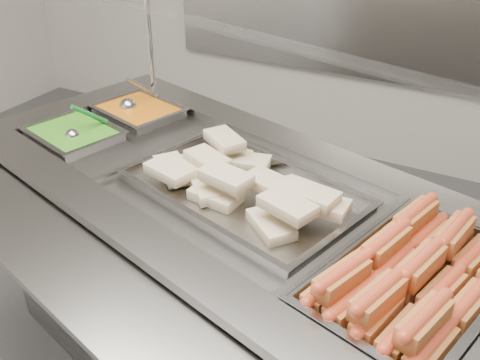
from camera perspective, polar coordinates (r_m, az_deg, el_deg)
The scene contains 11 objects.
steam_counter at distance 1.97m, azimuth -1.11°, elevation -11.89°, with size 2.12×1.37×0.94m.
tray_rail at distance 1.47m, azimuth -16.39°, elevation -9.44°, with size 1.88×0.86×0.05m.
sneeze_guard at distance 1.70m, azimuth 4.22°, elevation 13.97°, with size 1.74×0.76×0.46m.
pan_hotdogs at distance 1.42m, azimuth 18.06°, elevation -10.95°, with size 0.50×0.65×0.10m.
pan_wraps at distance 1.67m, azimuth 0.26°, elevation -1.64°, with size 0.80×0.60×0.07m.
pan_beans at distance 2.26m, azimuth -10.68°, elevation 6.48°, with size 0.37×0.33×0.10m.
pan_peas at distance 2.12m, azimuth -17.22°, elevation 3.91°, with size 0.37×0.33×0.10m.
hotdogs_in_buns at distance 1.38m, azimuth 17.90°, elevation -9.44°, with size 0.45×0.60×0.12m.
tortilla_wraps at distance 1.67m, azimuth -0.68°, elevation 0.14°, with size 0.70×0.46×0.10m.
ladle at distance 2.27m, azimuth -11.73°, elevation 7.79°, with size 0.09×0.19×0.16m.
serving_spoon at distance 2.07m, azimuth -17.11°, elevation 4.88°, with size 0.08×0.18×0.15m.
Camera 1 is at (0.75, -0.90, 1.80)m, focal length 40.00 mm.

